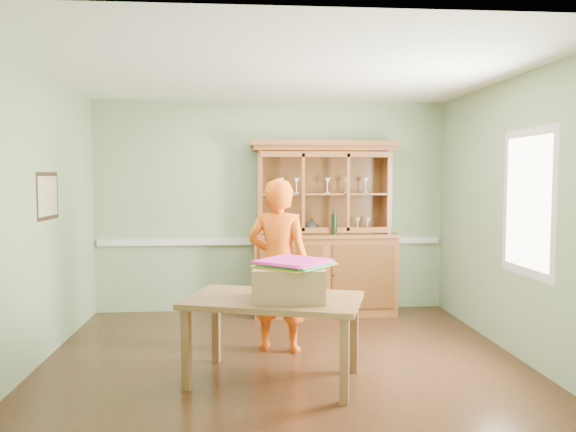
{
  "coord_description": "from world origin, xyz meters",
  "views": [
    {
      "loc": [
        -0.37,
        -5.24,
        1.73
      ],
      "look_at": [
        0.09,
        0.4,
        1.34
      ],
      "focal_mm": 35.0,
      "sensor_mm": 36.0,
      "label": 1
    }
  ],
  "objects": [
    {
      "name": "china_hutch",
      "position": [
        0.65,
        1.75,
        0.77
      ],
      "size": [
        1.85,
        0.61,
        2.18
      ],
      "color": "brown",
      "rests_on": "floor"
    },
    {
      "name": "window_panel",
      "position": [
        2.23,
        -0.3,
        1.5
      ],
      "size": [
        0.03,
        0.96,
        1.36
      ],
      "color": "silver",
      "rests_on": "wall_right"
    },
    {
      "name": "wall_left",
      "position": [
        -2.25,
        0.0,
        1.35
      ],
      "size": [
        0.0,
        4.0,
        4.0
      ],
      "primitive_type": "plane",
      "rotation": [
        1.57,
        0.0,
        1.57
      ],
      "color": "#86A37A",
      "rests_on": "floor"
    },
    {
      "name": "person",
      "position": [
        -0.02,
        0.27,
        0.86
      ],
      "size": [
        0.72,
        0.58,
        1.72
      ],
      "primitive_type": "imported",
      "rotation": [
        0.0,
        0.0,
        2.83
      ],
      "color": "#F45D0F",
      "rests_on": "floor"
    },
    {
      "name": "ceiling",
      "position": [
        0.0,
        0.0,
        2.7
      ],
      "size": [
        4.5,
        4.5,
        0.0
      ],
      "primitive_type": "plane",
      "rotation": [
        3.14,
        0.0,
        0.0
      ],
      "color": "white",
      "rests_on": "wall_back"
    },
    {
      "name": "cardboard_box",
      "position": [
        0.01,
        -0.67,
        0.86
      ],
      "size": [
        0.62,
        0.52,
        0.27
      ],
      "primitive_type": "cube",
      "rotation": [
        0.0,
        0.0,
        -0.09
      ],
      "color": "#A07A52",
      "rests_on": "dining_table"
    },
    {
      "name": "wall_back",
      "position": [
        0.0,
        2.0,
        1.35
      ],
      "size": [
        4.5,
        0.0,
        4.5
      ],
      "primitive_type": "plane",
      "rotation": [
        1.57,
        0.0,
        0.0
      ],
      "color": "#86A37A",
      "rests_on": "floor"
    },
    {
      "name": "floor",
      "position": [
        0.0,
        0.0,
        0.0
      ],
      "size": [
        4.5,
        4.5,
        0.0
      ],
      "primitive_type": "plane",
      "color": "#432715",
      "rests_on": "ground"
    },
    {
      "name": "kite_stack",
      "position": [
        0.05,
        -0.65,
        1.02
      ],
      "size": [
        0.7,
        0.7,
        0.05
      ],
      "rotation": [
        0.0,
        0.0,
        0.83
      ],
      "color": "yellow",
      "rests_on": "cardboard_box"
    },
    {
      "name": "wall_front",
      "position": [
        0.0,
        -2.0,
        1.35
      ],
      "size": [
        4.5,
        0.0,
        4.5
      ],
      "primitive_type": "plane",
      "rotation": [
        -1.57,
        0.0,
        0.0
      ],
      "color": "#86A37A",
      "rests_on": "floor"
    },
    {
      "name": "chair_rail",
      "position": [
        0.0,
        1.98,
        0.9
      ],
      "size": [
        4.41,
        0.05,
        0.08
      ],
      "primitive_type": "cube",
      "color": "silver",
      "rests_on": "wall_back"
    },
    {
      "name": "dining_table",
      "position": [
        -0.11,
        -0.58,
        0.63
      ],
      "size": [
        1.63,
        1.25,
        0.72
      ],
      "rotation": [
        0.0,
        0.0,
        -0.3
      ],
      "color": "brown",
      "rests_on": "floor"
    },
    {
      "name": "wall_right",
      "position": [
        2.25,
        0.0,
        1.35
      ],
      "size": [
        0.0,
        4.0,
        4.0
      ],
      "primitive_type": "plane",
      "rotation": [
        1.57,
        0.0,
        -1.57
      ],
      "color": "#86A37A",
      "rests_on": "floor"
    },
    {
      "name": "framed_map",
      "position": [
        -2.23,
        0.3,
        1.55
      ],
      "size": [
        0.03,
        0.6,
        0.46
      ],
      "color": "black",
      "rests_on": "wall_left"
    }
  ]
}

